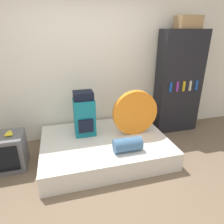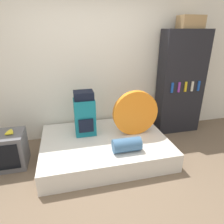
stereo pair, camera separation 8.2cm
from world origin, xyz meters
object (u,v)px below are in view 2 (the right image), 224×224
tent_bag (135,113)px  sleeping_roll (127,145)px  television (5,150)px  backpack (85,114)px  cardboard_box (191,22)px  bookshelf (181,84)px

tent_bag → sleeping_roll: (-0.29, -0.48, -0.27)m
tent_bag → sleeping_roll: bearing=-121.2°
sleeping_roll → television: television is taller
backpack → sleeping_roll: 0.89m
tent_bag → sleeping_roll: tent_bag is taller
cardboard_box → tent_bag: bearing=-154.9°
television → bookshelf: bookshelf is taller
television → cardboard_box: cardboard_box is taller
bookshelf → cardboard_box: bearing=28.1°
sleeping_roll → cardboard_box: (1.44, 1.01, 1.66)m
bookshelf → cardboard_box: cardboard_box is taller
tent_bag → bookshelf: bearing=24.9°
backpack → bookshelf: size_ratio=0.38×
backpack → television: backpack is taller
backpack → bookshelf: (1.89, 0.31, 0.32)m
bookshelf → cardboard_box: 1.08m
tent_bag → television: size_ratio=1.27×
backpack → television: 1.30m
sleeping_roll → cardboard_box: cardboard_box is taller
bookshelf → sleeping_roll: bearing=-144.5°
television → sleeping_roll: bearing=-15.4°
cardboard_box → television: bearing=-170.5°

